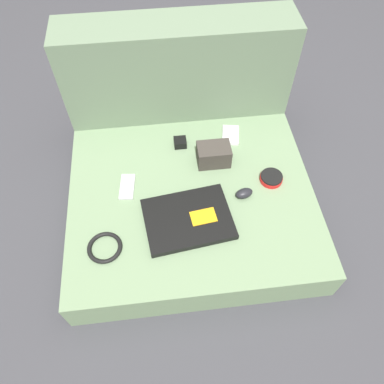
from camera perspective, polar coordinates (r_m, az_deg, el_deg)
The scene contains 11 objects.
ground_plane at distance 1.54m, azimuth 0.00°, elevation -3.65°, with size 8.00×8.00×0.00m, color #38383D.
couch_seat at distance 1.48m, azimuth 0.00°, elevation -2.13°, with size 0.93×0.78×0.15m.
couch_backrest at distance 1.66m, azimuth -2.09°, elevation 16.16°, with size 0.93×0.20×0.56m.
laptop at distance 1.34m, azimuth -0.60°, elevation -4.13°, with size 0.33×0.27×0.03m.
computer_mouse at distance 1.41m, azimuth 7.95°, elevation -0.20°, with size 0.08×0.06×0.03m.
speaker_puck at distance 1.48m, azimuth 12.00°, elevation 2.10°, with size 0.09×0.09×0.03m.
phone_silver at distance 1.61m, azimuth 5.89°, elevation 8.64°, with size 0.09×0.11×0.01m.
phone_black at distance 1.45m, azimuth -9.84°, elevation 0.80°, with size 0.07×0.12×0.01m.
camera_pouch at distance 1.49m, azimuth 3.33°, elevation 5.72°, with size 0.13×0.09×0.08m.
charger_brick at distance 1.56m, azimuth -1.81°, elevation 7.55°, with size 0.05×0.05×0.03m.
cable_coil at distance 1.33m, azimuth -13.16°, elevation -8.24°, with size 0.12×0.12×0.01m.
Camera 1 is at (-0.10, -0.80, 1.31)m, focal length 35.00 mm.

